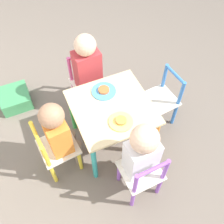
{
  "coord_description": "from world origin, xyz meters",
  "views": [
    {
      "loc": [
        -1.03,
        0.45,
        1.92
      ],
      "look_at": [
        0.0,
        0.0,
        0.39
      ],
      "focal_mm": 42.0,
      "sensor_mm": 36.0,
      "label": 1
    }
  ],
  "objects_px": {
    "child_left": "(140,153)",
    "plate_right": "(104,91)",
    "child_back": "(60,133)",
    "child_right": "(88,70)",
    "storage_bin": "(15,98)",
    "chair_yellow": "(56,149)",
    "plate_left": "(121,121)",
    "chair_pink": "(87,83)",
    "chair_purple": "(142,174)",
    "chair_blue": "(161,100)",
    "kids_table": "(112,112)"
  },
  "relations": [
    {
      "from": "child_left",
      "to": "plate_right",
      "type": "height_order",
      "value": "child_left"
    },
    {
      "from": "child_left",
      "to": "child_back",
      "type": "height_order",
      "value": "child_left"
    },
    {
      "from": "child_right",
      "to": "storage_bin",
      "type": "height_order",
      "value": "child_right"
    },
    {
      "from": "chair_yellow",
      "to": "plate_left",
      "type": "relative_size",
      "value": 3.15
    },
    {
      "from": "chair_pink",
      "to": "plate_left",
      "type": "height_order",
      "value": "chair_pink"
    },
    {
      "from": "chair_yellow",
      "to": "child_left",
      "type": "bearing_deg",
      "value": -132.52
    },
    {
      "from": "chair_yellow",
      "to": "chair_purple",
      "type": "bearing_deg",
      "value": -136.71
    },
    {
      "from": "chair_yellow",
      "to": "plate_left",
      "type": "height_order",
      "value": "chair_yellow"
    },
    {
      "from": "child_left",
      "to": "plate_right",
      "type": "distance_m",
      "value": 0.55
    },
    {
      "from": "child_right",
      "to": "child_back",
      "type": "distance_m",
      "value": 0.58
    },
    {
      "from": "chair_blue",
      "to": "child_back",
      "type": "height_order",
      "value": "child_back"
    },
    {
      "from": "plate_left",
      "to": "chair_pink",
      "type": "bearing_deg",
      "value": 2.74
    },
    {
      "from": "kids_table",
      "to": "chair_purple",
      "type": "bearing_deg",
      "value": -178.01
    },
    {
      "from": "child_right",
      "to": "child_back",
      "type": "height_order",
      "value": "child_right"
    },
    {
      "from": "child_back",
      "to": "plate_left",
      "type": "bearing_deg",
      "value": -110.73
    },
    {
      "from": "kids_table",
      "to": "chair_yellow",
      "type": "distance_m",
      "value": 0.48
    },
    {
      "from": "chair_pink",
      "to": "plate_right",
      "type": "height_order",
      "value": "chair_pink"
    },
    {
      "from": "child_right",
      "to": "child_back",
      "type": "xyz_separation_m",
      "value": [
        -0.44,
        0.37,
        -0.04
      ]
    },
    {
      "from": "kids_table",
      "to": "child_left",
      "type": "height_order",
      "value": "child_left"
    },
    {
      "from": "chair_pink",
      "to": "chair_blue",
      "type": "distance_m",
      "value": 0.64
    },
    {
      "from": "child_left",
      "to": "child_back",
      "type": "bearing_deg",
      "value": -43.41
    },
    {
      "from": "chair_purple",
      "to": "plate_right",
      "type": "distance_m",
      "value": 0.65
    },
    {
      "from": "chair_blue",
      "to": "plate_left",
      "type": "height_order",
      "value": "chair_blue"
    },
    {
      "from": "chair_purple",
      "to": "plate_right",
      "type": "relative_size",
      "value": 2.88
    },
    {
      "from": "child_right",
      "to": "child_left",
      "type": "height_order",
      "value": "child_right"
    },
    {
      "from": "chair_pink",
      "to": "chair_yellow",
      "type": "bearing_deg",
      "value": -134.1
    },
    {
      "from": "child_left",
      "to": "storage_bin",
      "type": "relative_size",
      "value": 2.71
    },
    {
      "from": "storage_bin",
      "to": "child_right",
      "type": "bearing_deg",
      "value": -116.81
    },
    {
      "from": "child_left",
      "to": "child_back",
      "type": "xyz_separation_m",
      "value": [
        0.37,
        0.41,
        -0.02
      ]
    },
    {
      "from": "child_left",
      "to": "child_back",
      "type": "distance_m",
      "value": 0.55
    },
    {
      "from": "kids_table",
      "to": "chair_pink",
      "type": "bearing_deg",
      "value": 3.61
    },
    {
      "from": "chair_pink",
      "to": "chair_blue",
      "type": "xyz_separation_m",
      "value": [
        -0.42,
        -0.49,
        0.0
      ]
    },
    {
      "from": "child_back",
      "to": "chair_blue",
      "type": "bearing_deg",
      "value": -89.96
    },
    {
      "from": "kids_table",
      "to": "chair_pink",
      "type": "distance_m",
      "value": 0.48
    },
    {
      "from": "plate_right",
      "to": "storage_bin",
      "type": "distance_m",
      "value": 0.96
    },
    {
      "from": "chair_pink",
      "to": "kids_table",
      "type": "bearing_deg",
      "value": -90.0
    },
    {
      "from": "chair_pink",
      "to": "plate_right",
      "type": "relative_size",
      "value": 2.88
    },
    {
      "from": "child_left",
      "to": "kids_table",
      "type": "bearing_deg",
      "value": -90.0
    },
    {
      "from": "child_back",
      "to": "kids_table",
      "type": "bearing_deg",
      "value": -90.0
    },
    {
      "from": "chair_purple",
      "to": "plate_left",
      "type": "xyz_separation_m",
      "value": [
        0.32,
        0.02,
        0.22
      ]
    },
    {
      "from": "child_right",
      "to": "storage_bin",
      "type": "xyz_separation_m",
      "value": [
        0.32,
        0.62,
        -0.4
      ]
    },
    {
      "from": "chair_pink",
      "to": "child_back",
      "type": "bearing_deg",
      "value": -130.16
    },
    {
      "from": "chair_yellow",
      "to": "plate_right",
      "type": "xyz_separation_m",
      "value": [
        0.19,
        -0.46,
        0.22
      ]
    },
    {
      "from": "chair_blue",
      "to": "storage_bin",
      "type": "height_order",
      "value": "chair_blue"
    },
    {
      "from": "chair_purple",
      "to": "chair_blue",
      "type": "bearing_deg",
      "value": -133.25
    },
    {
      "from": "chair_pink",
      "to": "chair_yellow",
      "type": "relative_size",
      "value": 1.0
    },
    {
      "from": "plate_right",
      "to": "storage_bin",
      "type": "bearing_deg",
      "value": 48.68
    },
    {
      "from": "chair_pink",
      "to": "plate_left",
      "type": "xyz_separation_m",
      "value": [
        -0.61,
        -0.03,
        0.22
      ]
    },
    {
      "from": "chair_blue",
      "to": "plate_left",
      "type": "bearing_deg",
      "value": -72.91
    },
    {
      "from": "chair_blue",
      "to": "child_left",
      "type": "xyz_separation_m",
      "value": [
        -0.45,
        0.45,
        0.2
      ]
    }
  ]
}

